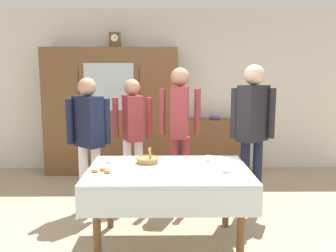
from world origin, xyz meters
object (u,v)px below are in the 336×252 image
(person_behind_table_right, at_px, (89,131))
(spoon_front_edge, at_px, (191,162))
(tea_cup_far_left, at_px, (111,161))
(bread_basket, at_px, (148,160))
(bookshelf_low, at_px, (214,145))
(spoon_mid_left, at_px, (202,173))
(tea_cup_mid_right, at_px, (226,170))
(spoon_near_left, at_px, (150,180))
(book_stack, at_px, (215,118))
(wall_cabinet, at_px, (112,111))
(pastry_plate, at_px, (101,172))
(person_beside_shelf, at_px, (180,121))
(dining_table, at_px, (169,180))
(tea_cup_far_right, at_px, (209,159))
(person_near_right_end, at_px, (133,127))
(mantel_clock, at_px, (115,40))
(person_behind_table_left, at_px, (253,123))

(person_behind_table_right, bearing_deg, spoon_front_edge, -28.24)
(tea_cup_far_left, height_order, bread_basket, bread_basket)
(bookshelf_low, xyz_separation_m, spoon_mid_left, (-0.50, -2.77, 0.32))
(tea_cup_mid_right, relative_size, spoon_near_left, 1.09)
(book_stack, distance_m, spoon_mid_left, 2.82)
(wall_cabinet, height_order, pastry_plate, wall_cabinet)
(person_beside_shelf, bearing_deg, bookshelf_low, 65.96)
(bookshelf_low, height_order, bread_basket, bread_basket)
(dining_table, xyz_separation_m, wall_cabinet, (-0.90, 2.59, 0.37))
(spoon_near_left, bearing_deg, tea_cup_far_right, 48.11)
(tea_cup_far_left, bearing_deg, spoon_front_edge, 3.24)
(tea_cup_far_left, xyz_separation_m, person_near_right_end, (0.12, 1.14, 0.17))
(spoon_mid_left, bearing_deg, person_behind_table_right, 139.86)
(tea_cup_far_right, bearing_deg, wall_cabinet, 119.75)
(tea_cup_far_right, height_order, person_near_right_end, person_near_right_end)
(mantel_clock, height_order, person_behind_table_right, mantel_clock)
(mantel_clock, xyz_separation_m, book_stack, (1.62, 0.05, -1.25))
(mantel_clock, xyz_separation_m, pastry_plate, (0.21, -2.72, -1.39))
(tea_cup_far_left, xyz_separation_m, bread_basket, (0.37, 0.01, 0.01))
(tea_cup_far_left, bearing_deg, book_stack, 60.11)
(tea_cup_far_left, bearing_deg, person_beside_shelf, 52.37)
(tea_cup_far_right, bearing_deg, bookshelf_low, 80.61)
(person_behind_table_left, bearing_deg, spoon_front_edge, -143.56)
(bookshelf_low, height_order, spoon_near_left, bookshelf_low)
(wall_cabinet, bearing_deg, bookshelf_low, 1.70)
(spoon_mid_left, xyz_separation_m, person_behind_table_left, (0.69, 0.98, 0.31))
(bookshelf_low, bearing_deg, bread_basket, -112.96)
(bread_basket, bearing_deg, person_behind_table_right, 137.48)
(book_stack, xyz_separation_m, bread_basket, (-1.01, -2.39, -0.12))
(person_behind_table_left, bearing_deg, tea_cup_far_left, -158.83)
(person_near_right_end, bearing_deg, dining_table, -71.77)
(tea_cup_far_right, xyz_separation_m, person_beside_shelf, (-0.26, 0.90, 0.27))
(dining_table, height_order, spoon_front_edge, spoon_front_edge)
(book_stack, distance_m, pastry_plate, 3.12)
(wall_cabinet, xyz_separation_m, mantel_clock, (0.08, -0.00, 1.14))
(mantel_clock, distance_m, bread_basket, 2.78)
(person_beside_shelf, bearing_deg, book_stack, 65.96)
(pastry_plate, bearing_deg, person_near_right_end, 84.22)
(wall_cabinet, distance_m, person_near_right_end, 1.29)
(dining_table, relative_size, person_beside_shelf, 0.89)
(mantel_clock, xyz_separation_m, tea_cup_far_right, (1.24, -2.30, -1.38))
(mantel_clock, relative_size, tea_cup_mid_right, 1.85)
(wall_cabinet, relative_size, spoon_front_edge, 18.01)
(dining_table, distance_m, pastry_plate, 0.63)
(dining_table, bearing_deg, spoon_near_left, -114.51)
(bookshelf_low, distance_m, person_beside_shelf, 1.70)
(bookshelf_low, xyz_separation_m, spoon_near_left, (-0.96, -2.99, 0.32))
(pastry_plate, bearing_deg, spoon_near_left, -25.43)
(person_near_right_end, bearing_deg, person_behind_table_right, -135.80)
(person_behind_table_left, bearing_deg, person_beside_shelf, 157.65)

